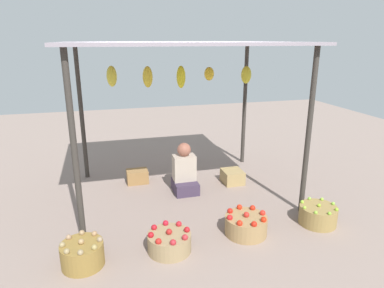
# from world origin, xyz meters

# --- Properties ---
(ground_plane) EXTENTS (14.00, 14.00, 0.00)m
(ground_plane) POSITION_xyz_m (0.00, 0.00, 0.00)
(ground_plane) COLOR gray
(market_stall_structure) EXTENTS (3.19, 2.35, 2.25)m
(market_stall_structure) POSITION_xyz_m (-0.00, 0.01, 2.07)
(market_stall_structure) COLOR #38332D
(market_stall_structure) RESTS_ON ground
(vendor_person) EXTENTS (0.36, 0.44, 0.78)m
(vendor_person) POSITION_xyz_m (0.04, 0.02, 0.30)
(vendor_person) COLOR #3D3046
(vendor_person) RESTS_ON ground
(basket_potatoes) EXTENTS (0.44, 0.44, 0.31)m
(basket_potatoes) POSITION_xyz_m (-1.44, -1.48, 0.13)
(basket_potatoes) COLOR olive
(basket_potatoes) RESTS_ON ground
(basket_red_apples) EXTENTS (0.49, 0.49, 0.27)m
(basket_red_apples) POSITION_xyz_m (-0.51, -1.47, 0.11)
(basket_red_apples) COLOR #998058
(basket_red_apples) RESTS_ON ground
(basket_red_tomatoes) EXTENTS (0.51, 0.51, 0.29)m
(basket_red_tomatoes) POSITION_xyz_m (0.46, -1.37, 0.12)
(basket_red_tomatoes) COLOR #9E7C4F
(basket_red_tomatoes) RESTS_ON ground
(basket_limes) EXTENTS (0.47, 0.47, 0.28)m
(basket_limes) POSITION_xyz_m (1.46, -1.39, 0.12)
(basket_limes) COLOR olive
(basket_limes) RESTS_ON ground
(wooden_crate_near_vendor) EXTENTS (0.34, 0.26, 0.22)m
(wooden_crate_near_vendor) POSITION_xyz_m (-0.63, 0.55, 0.11)
(wooden_crate_near_vendor) COLOR olive
(wooden_crate_near_vendor) RESTS_ON ground
(wooden_crate_stacked_rear) EXTENTS (0.32, 0.35, 0.21)m
(wooden_crate_stacked_rear) POSITION_xyz_m (0.88, 0.13, 0.11)
(wooden_crate_stacked_rear) COLOR #A58955
(wooden_crate_stacked_rear) RESTS_ON ground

